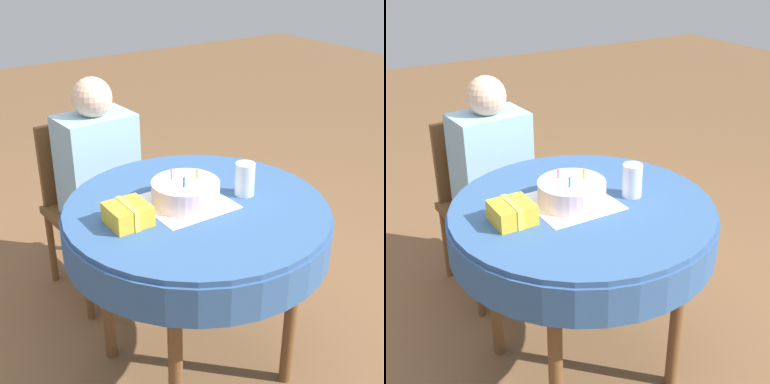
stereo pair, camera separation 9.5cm
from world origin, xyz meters
The scene contains 8 objects.
ground_plane centered at (0.00, 0.00, 0.00)m, with size 12.00×12.00×0.00m, color brown.
dining_table centered at (0.00, 0.00, 0.68)m, with size 0.98×0.98×0.78m.
chair centered at (-0.05, 0.83, 0.46)m, with size 0.48×0.48×0.85m.
person centered at (-0.05, 0.73, 0.66)m, with size 0.36×0.34×1.10m.
napkin centered at (-0.02, 0.03, 0.78)m, with size 0.30×0.30×0.00m.
birthday_cake centered at (-0.02, 0.03, 0.82)m, with size 0.25×0.25×0.12m.
drinking_glass centered at (0.20, -0.03, 0.84)m, with size 0.07×0.07×0.13m.
gift_box centered at (-0.27, 0.01, 0.81)m, with size 0.14×0.14×0.08m.
Camera 1 is at (-0.98, -1.42, 1.67)m, focal length 50.00 mm.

